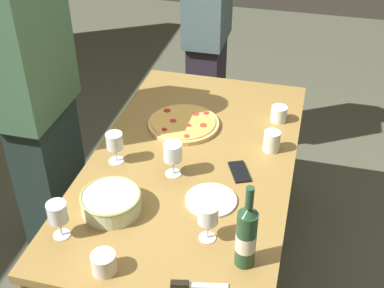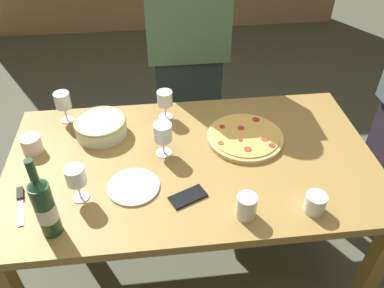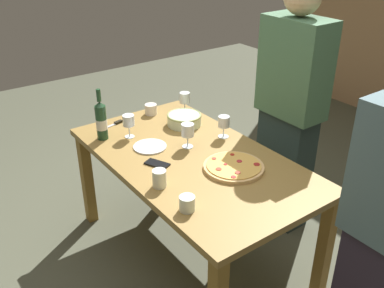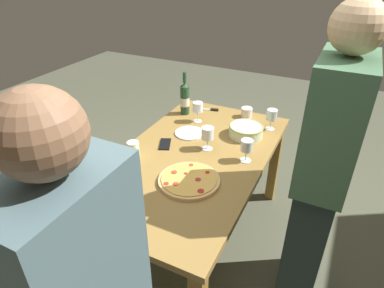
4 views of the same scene
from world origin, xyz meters
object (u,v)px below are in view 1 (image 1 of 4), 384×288
object	(u,v)px
person_guest_left	(207,36)
person_host	(38,106)
wine_glass_by_bottle	(173,153)
cup_ceramic	(279,114)
pizza_knife	(191,285)
side_plate	(211,200)
cell_phone	(239,172)
wine_glass_far_left	(115,142)
serving_bowl	(111,201)
wine_glass_far_right	(208,215)
cup_amber	(272,141)
cup_spare	(104,263)
pizza	(184,124)
dining_table	(192,176)
wine_bottle	(246,236)
wine_glass_near_pizza	(58,214)

from	to	relation	value
person_guest_left	person_host	bearing A→B (deg)	-37.04
wine_glass_by_bottle	cup_ceramic	world-z (taller)	wine_glass_by_bottle
pizza_knife	side_plate	bearing A→B (deg)	3.73
side_plate	cell_phone	world-z (taller)	same
wine_glass_far_left	person_host	bearing A→B (deg)	70.84
serving_bowl	cup_ceramic	world-z (taller)	serving_bowl
wine_glass_far_right	cup_amber	distance (m)	0.64
cell_phone	person_guest_left	xyz separation A→B (m)	(1.21, 0.42, 0.08)
cup_spare	serving_bowl	bearing A→B (deg)	17.04
serving_bowl	wine_glass_far_left	size ratio (longest dim) A/B	1.65
wine_glass_far_left	cup_spare	xyz separation A→B (m)	(-0.60, -0.19, -0.07)
pizza	person_guest_left	distance (m)	0.92
cell_phone	dining_table	bearing A→B (deg)	145.28
cup_spare	person_host	size ratio (longest dim) A/B	0.05
side_plate	person_host	distance (m)	0.98
wine_glass_by_bottle	wine_glass_far_left	distance (m)	0.27
cup_spare	wine_glass_far_right	bearing A→B (deg)	-52.40
wine_bottle	cup_spare	xyz separation A→B (m)	(-0.16, 0.46, -0.09)
cup_ceramic	cup_spare	size ratio (longest dim) A/B	0.91
wine_glass_by_bottle	cup_amber	bearing A→B (deg)	-53.98
cup_ceramic	pizza_knife	bearing A→B (deg)	171.46
person_host	serving_bowl	bearing A→B (deg)	-35.54
cup_ceramic	person_guest_left	world-z (taller)	person_guest_left
dining_table	cup_ceramic	size ratio (longest dim) A/B	20.10
wine_glass_by_bottle	cell_phone	xyz separation A→B (m)	(0.08, -0.28, -0.10)
cup_amber	cup_ceramic	bearing A→B (deg)	-1.08
serving_bowl	cup_ceramic	xyz separation A→B (m)	(0.82, -0.56, -0.00)
cell_phone	wine_bottle	bearing A→B (deg)	-102.41
dining_table	wine_bottle	xyz separation A→B (m)	(-0.54, -0.33, 0.22)
wine_glass_far_left	serving_bowl	bearing A→B (deg)	-161.90
wine_glass_far_left	cell_phone	world-z (taller)	wine_glass_far_left
wine_glass_far_right	person_host	world-z (taller)	person_host
cell_phone	person_host	xyz separation A→B (m)	(0.10, 1.00, 0.13)
wine_glass_far_right	cup_spare	bearing A→B (deg)	127.60
wine_glass_far_right	person_host	xyz separation A→B (m)	(0.52, 0.95, 0.02)
dining_table	pizza	xyz separation A→B (m)	(0.26, 0.11, 0.11)
dining_table	person_host	world-z (taller)	person_host
pizza_knife	person_host	size ratio (longest dim) A/B	0.11
serving_bowl	person_host	xyz separation A→B (m)	(0.46, 0.55, 0.09)
wine_glass_far_right	cup_spare	size ratio (longest dim) A/B	1.78
wine_glass_near_pizza	cup_ceramic	bearing A→B (deg)	-34.73
serving_bowl	wine_glass_by_bottle	size ratio (longest dim) A/B	1.53
wine_glass_far_left	person_guest_left	distance (m)	1.27
wine_glass_by_bottle	pizza_knife	distance (m)	0.62
wine_glass_near_pizza	cup_amber	world-z (taller)	wine_glass_near_pizza
wine_glass_far_right	person_guest_left	xyz separation A→B (m)	(1.63, 0.37, -0.03)
serving_bowl	cup_amber	distance (m)	0.79
pizza	serving_bowl	size ratio (longest dim) A/B	1.45
pizza_knife	pizza	bearing A→B (deg)	16.54
wine_bottle	pizza_knife	xyz separation A→B (m)	(-0.15, 0.15, -0.13)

